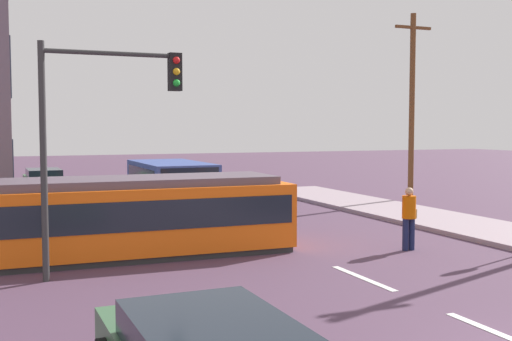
# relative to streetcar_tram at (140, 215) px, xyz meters

# --- Properties ---
(ground_plane) EXTENTS (120.00, 120.00, 0.00)m
(ground_plane) POSITION_rel_streetcar_tram_xyz_m (3.89, -0.37, -1.02)
(ground_plane) COLOR #50374C
(lane_stripe_1) EXTENTS (0.16, 2.40, 0.01)m
(lane_stripe_1) POSITION_rel_streetcar_tram_xyz_m (3.89, -8.37, -1.02)
(lane_stripe_1) COLOR silver
(lane_stripe_1) RESTS_ON ground
(lane_stripe_2) EXTENTS (0.16, 2.40, 0.01)m
(lane_stripe_2) POSITION_rel_streetcar_tram_xyz_m (3.89, -4.37, -1.02)
(lane_stripe_2) COLOR silver
(lane_stripe_2) RESTS_ON ground
(lane_stripe_3) EXTENTS (0.16, 2.40, 0.01)m
(lane_stripe_3) POSITION_rel_streetcar_tram_xyz_m (3.89, 6.00, -1.02)
(lane_stripe_3) COLOR silver
(lane_stripe_3) RESTS_ON ground
(lane_stripe_4) EXTENTS (0.16, 2.40, 0.01)m
(lane_stripe_4) POSITION_rel_streetcar_tram_xyz_m (3.89, 12.00, -1.02)
(lane_stripe_4) COLOR silver
(lane_stripe_4) RESTS_ON ground
(streetcar_tram) EXTENTS (7.72, 2.69, 1.98)m
(streetcar_tram) POSITION_rel_streetcar_tram_xyz_m (0.00, 0.00, 0.00)
(streetcar_tram) COLOR orange
(streetcar_tram) RESTS_ON ground
(city_bus) EXTENTS (2.60, 5.36, 1.83)m
(city_bus) POSITION_rel_streetcar_tram_xyz_m (3.26, 9.18, 0.02)
(city_bus) COLOR #3A4D90
(city_bus) RESTS_ON ground
(pedestrian_crossing) EXTENTS (0.51, 0.36, 1.67)m
(pedestrian_crossing) POSITION_rel_streetcar_tram_xyz_m (6.69, -2.18, -0.08)
(pedestrian_crossing) COLOR #192147
(pedestrian_crossing) RESTS_ON ground
(parked_sedan_mid) EXTENTS (2.02, 4.12, 1.19)m
(parked_sedan_mid) POSITION_rel_streetcar_tram_xyz_m (-1.77, 3.96, -0.40)
(parked_sedan_mid) COLOR #3B5A31
(parked_sedan_mid) RESTS_ON ground
(parked_sedan_far) EXTENTS (1.99, 4.19, 1.19)m
(parked_sedan_far) POSITION_rel_streetcar_tram_xyz_m (-0.96, 10.72, -0.40)
(parked_sedan_far) COLOR #3C5D33
(parked_sedan_far) RESTS_ON ground
(parked_sedan_furthest) EXTENTS (2.00, 4.61, 1.19)m
(parked_sedan_furthest) POSITION_rel_streetcar_tram_xyz_m (-1.18, 17.05, -0.40)
(parked_sedan_furthest) COLOR #366039
(parked_sedan_furthest) RESTS_ON ground
(traffic_light_mast) EXTENTS (3.05, 0.33, 5.04)m
(traffic_light_mast) POSITION_rel_streetcar_tram_xyz_m (-1.23, -2.03, 2.52)
(traffic_light_mast) COLOR #333333
(traffic_light_mast) RESTS_ON ground
(utility_pole_mid) EXTENTS (1.80, 0.24, 8.16)m
(utility_pole_mid) POSITION_rel_streetcar_tram_xyz_m (13.43, 6.89, 3.24)
(utility_pole_mid) COLOR brown
(utility_pole_mid) RESTS_ON ground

